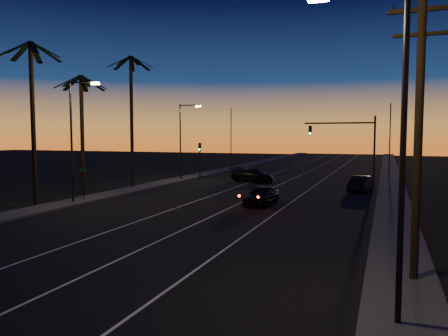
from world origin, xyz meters
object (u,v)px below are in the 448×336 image
at_px(signal_mast, 350,138).
at_px(lead_car, 261,195).
at_px(right_car, 360,184).
at_px(utility_pole, 419,128).
at_px(cross_car, 252,175).

xyz_separation_m(signal_mast, lead_car, (-4.98, -15.58, -4.07)).
bearing_deg(signal_mast, lead_car, -107.72).
bearing_deg(signal_mast, right_car, -76.01).
bearing_deg(right_car, signal_mast, 103.99).
relative_size(utility_pole, lead_car, 2.14).
xyz_separation_m(signal_mast, right_car, (1.36, -5.44, -4.07)).
bearing_deg(utility_pole, right_car, 97.22).
bearing_deg(right_car, lead_car, -122.00).
xyz_separation_m(utility_pole, right_car, (-3.11, 24.55, -4.60)).
height_order(utility_pole, signal_mast, utility_pole).
relative_size(utility_pole, cross_car, 1.81).
bearing_deg(utility_pole, signal_mast, 98.47).
distance_m(lead_car, right_car, 11.95).
bearing_deg(right_car, cross_car, 158.24).
bearing_deg(cross_car, lead_car, -70.88).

